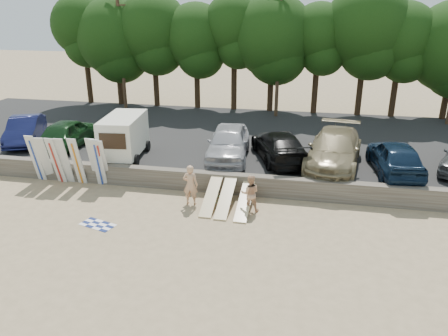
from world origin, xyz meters
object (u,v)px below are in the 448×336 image
(car_2, at_px, (228,142))
(beachgoer_b, at_px, (250,193))
(car_3, at_px, (279,146))
(beachgoer_a, at_px, (190,185))
(car_5, at_px, (395,157))
(cooler, at_px, (224,199))
(car_0, at_px, (25,130))
(car_4, at_px, (334,149))
(box_trailer, at_px, (124,135))
(car_1, at_px, (69,133))

(car_2, relative_size, beachgoer_b, 3.12)
(car_2, xyz_separation_m, car_3, (2.71, 0.36, -0.12))
(car_3, bearing_deg, beachgoer_a, 34.29)
(car_5, relative_size, cooler, 13.11)
(car_2, bearing_deg, car_0, 173.08)
(car_3, bearing_deg, car_4, 151.97)
(car_2, height_order, car_4, car_4)
(car_5, height_order, cooler, car_5)
(car_5, bearing_deg, cooler, 18.79)
(box_trailer, relative_size, cooler, 10.07)
(car_1, height_order, cooler, car_1)
(car_0, relative_size, cooler, 12.44)
(car_2, bearing_deg, cooler, -87.02)
(car_0, height_order, beachgoer_b, car_0)
(car_0, height_order, car_4, car_4)
(box_trailer, bearing_deg, car_2, 3.56)
(box_trailer, height_order, car_1, box_trailer)
(box_trailer, distance_m, beachgoer_b, 8.45)
(box_trailer, height_order, car_2, box_trailer)
(car_5, bearing_deg, car_0, -8.18)
(car_0, distance_m, cooler, 14.03)
(beachgoer_a, distance_m, beachgoer_b, 2.77)
(beachgoer_b, bearing_deg, car_1, -32.46)
(car_2, height_order, beachgoer_b, car_2)
(cooler, bearing_deg, box_trailer, 155.15)
(car_5, bearing_deg, car_4, -14.59)
(car_0, xyz_separation_m, car_4, (18.21, -0.49, 0.12))
(car_1, height_order, car_4, car_4)
(car_3, height_order, cooler, car_3)
(car_1, relative_size, beachgoer_a, 2.55)
(car_2, relative_size, car_4, 0.85)
(car_2, distance_m, beachgoer_a, 4.71)
(box_trailer, relative_size, car_1, 0.79)
(car_4, height_order, cooler, car_4)
(beachgoer_b, bearing_deg, car_3, -108.19)
(car_2, xyz_separation_m, beachgoer_a, (-0.88, -4.58, -0.65))
(car_3, xyz_separation_m, beachgoer_a, (-3.59, -4.94, -0.53))
(beachgoer_a, xyz_separation_m, beachgoer_b, (2.76, -0.16, -0.11))
(car_5, xyz_separation_m, cooler, (-7.94, -3.60, -1.39))
(car_4, relative_size, beachgoer_b, 3.67)
(beachgoer_a, bearing_deg, car_0, -24.62)
(cooler, bearing_deg, car_1, 158.96)
(box_trailer, bearing_deg, beachgoer_a, -43.78)
(car_1, xyz_separation_m, cooler, (10.22, -4.40, -1.37))
(car_0, bearing_deg, car_4, -23.81)
(box_trailer, distance_m, car_3, 8.43)
(beachgoer_b, xyz_separation_m, cooler, (-1.30, 0.62, -0.69))
(car_0, height_order, beachgoer_a, car_0)
(beachgoer_a, bearing_deg, box_trailer, -39.02)
(car_2, distance_m, car_4, 5.59)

